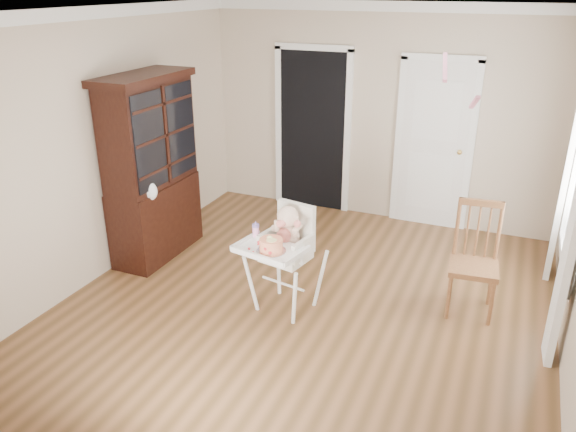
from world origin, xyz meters
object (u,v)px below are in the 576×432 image
at_px(sippy_cup, 256,230).
at_px(china_cabinet, 152,169).
at_px(dining_chair, 474,263).
at_px(cake, 271,245).
at_px(high_chair, 286,247).

distance_m(sippy_cup, china_cabinet, 1.66).
height_order(sippy_cup, dining_chair, dining_chair).
bearing_deg(sippy_cup, dining_chair, 20.92).
bearing_deg(cake, dining_chair, 30.11).
height_order(cake, sippy_cup, sippy_cup).
bearing_deg(sippy_cup, cake, -40.90).
height_order(high_chair, dining_chair, dining_chair).
relative_size(high_chair, cake, 3.99).
distance_m(cake, china_cabinet, 1.99).
height_order(cake, china_cabinet, china_cabinet).
bearing_deg(sippy_cup, china_cabinet, 159.31).
relative_size(high_chair, china_cabinet, 0.52).
height_order(cake, dining_chair, dining_chair).
relative_size(sippy_cup, dining_chair, 0.15).
bearing_deg(sippy_cup, high_chair, 12.25).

